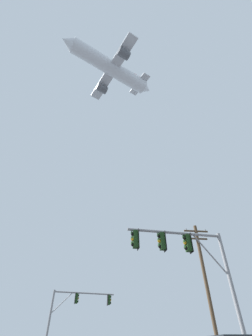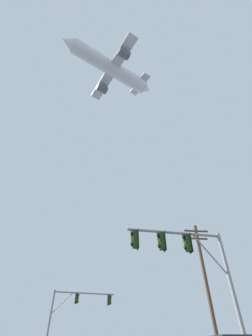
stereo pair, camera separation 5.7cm
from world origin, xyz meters
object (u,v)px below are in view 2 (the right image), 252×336
object	(u,v)px
signal_pole_far	(75,307)
utility_pole	(206,282)
signal_pole_near	(188,258)
airplane	(110,68)

from	to	relation	value
signal_pole_far	utility_pole	distance (m)	13.42
signal_pole_near	utility_pole	bearing A→B (deg)	61.85
airplane	signal_pole_near	bearing A→B (deg)	-71.34
signal_pole_near	utility_pole	world-z (taller)	utility_pole
signal_pole_far	utility_pole	bearing A→B (deg)	-36.58
signal_pole_near	signal_pole_far	xyz separation A→B (m)	(-6.93, 15.13, -0.47)
signal_pole_near	utility_pole	xyz separation A→B (m)	(3.83, 7.15, 0.39)
signal_pole_near	airplane	distance (m)	51.33
airplane	utility_pole	bearing A→B (deg)	-43.80
utility_pole	signal_pole_far	bearing A→B (deg)	143.42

